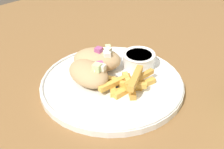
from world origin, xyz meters
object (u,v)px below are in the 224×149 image
Objects in this scene: plate at (112,84)px; pita_sandwich_near at (89,73)px; sauce_ramekin at (139,59)px; fries_pile at (129,84)px; pita_sandwich_far at (97,59)px.

plate is 2.80× the size of pita_sandwich_near.
pita_sandwich_near is at bearing -102.39° from sauce_ramekin.
fries_pile is at bearing -59.25° from sauce_ramekin.
pita_sandwich_far is (-0.06, 0.01, 0.03)m from plate.
pita_sandwich_far is at bearing -126.29° from sauce_ramekin.
fries_pile is at bearing -38.98° from pita_sandwich_far.
plate is 0.09m from sauce_ramekin.
sauce_ramekin is (0.06, 0.08, -0.01)m from pita_sandwich_far.
pita_sandwich_far is at bearing 178.95° from fries_pile.
pita_sandwich_near is 0.06m from pita_sandwich_far.
pita_sandwich_near is 0.88× the size of fries_pile.
sauce_ramekin is (-0.01, 0.09, 0.02)m from plate.
pita_sandwich_far is at bearing 126.06° from pita_sandwich_near.
plate is at bearing -166.89° from fries_pile.
plate is 0.05m from fries_pile.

